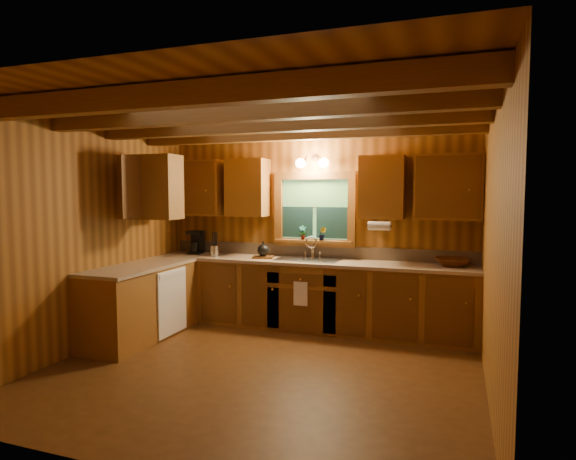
# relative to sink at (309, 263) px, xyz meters

# --- Properties ---
(room) EXTENTS (4.20, 4.20, 4.20)m
(room) POSITION_rel_sink_xyz_m (0.00, -1.60, 0.44)
(room) COLOR #513113
(room) RESTS_ON ground
(ceiling_beams) EXTENTS (4.20, 2.54, 0.18)m
(ceiling_beams) POSITION_rel_sink_xyz_m (0.00, -1.60, 1.63)
(ceiling_beams) COLOR brown
(ceiling_beams) RESTS_ON room
(base_cabinets) EXTENTS (4.20, 2.22, 0.86)m
(base_cabinets) POSITION_rel_sink_xyz_m (-0.49, -0.32, -0.43)
(base_cabinets) COLOR brown
(base_cabinets) RESTS_ON ground
(countertop) EXTENTS (4.20, 2.24, 0.04)m
(countertop) POSITION_rel_sink_xyz_m (-0.48, -0.31, 0.02)
(countertop) COLOR tan
(countertop) RESTS_ON base_cabinets
(backsplash) EXTENTS (4.20, 0.02, 0.16)m
(backsplash) POSITION_rel_sink_xyz_m (0.00, 0.28, 0.12)
(backsplash) COLOR #9E876A
(backsplash) RESTS_ON room
(dishwasher_panel) EXTENTS (0.02, 0.60, 0.80)m
(dishwasher_panel) POSITION_rel_sink_xyz_m (-1.47, -0.92, -0.43)
(dishwasher_panel) COLOR white
(dishwasher_panel) RESTS_ON base_cabinets
(upper_cabinets) EXTENTS (4.19, 1.77, 0.78)m
(upper_cabinets) POSITION_rel_sink_xyz_m (-0.56, -0.18, 0.98)
(upper_cabinets) COLOR brown
(upper_cabinets) RESTS_ON room
(window) EXTENTS (1.12, 0.08, 1.00)m
(window) POSITION_rel_sink_xyz_m (0.00, 0.26, 0.67)
(window) COLOR brown
(window) RESTS_ON room
(window_sill) EXTENTS (1.06, 0.14, 0.04)m
(window_sill) POSITION_rel_sink_xyz_m (0.00, 0.22, 0.26)
(window_sill) COLOR brown
(window_sill) RESTS_ON room
(wall_sconce) EXTENTS (0.45, 0.21, 0.17)m
(wall_sconce) POSITION_rel_sink_xyz_m (0.00, 0.14, 1.31)
(wall_sconce) COLOR black
(wall_sconce) RESTS_ON room
(paper_towel_roll) EXTENTS (0.27, 0.11, 0.11)m
(paper_towel_roll) POSITION_rel_sink_xyz_m (0.92, -0.07, 0.51)
(paper_towel_roll) COLOR white
(paper_towel_roll) RESTS_ON upper_cabinets
(dish_towel) EXTENTS (0.18, 0.01, 0.30)m
(dish_towel) POSITION_rel_sink_xyz_m (0.00, -0.34, -0.34)
(dish_towel) COLOR white
(dish_towel) RESTS_ON base_cabinets
(sink) EXTENTS (0.82, 0.48, 0.43)m
(sink) POSITION_rel_sink_xyz_m (0.00, 0.00, 0.00)
(sink) COLOR silver
(sink) RESTS_ON countertop
(coffee_maker) EXTENTS (0.19, 0.24, 0.33)m
(coffee_maker) POSITION_rel_sink_xyz_m (-1.71, 0.07, 0.21)
(coffee_maker) COLOR black
(coffee_maker) RESTS_ON countertop
(utensil_crock) EXTENTS (0.12, 0.12, 0.34)m
(utensil_crock) POSITION_rel_sink_xyz_m (-1.33, -0.09, 0.13)
(utensil_crock) COLOR silver
(utensil_crock) RESTS_ON countertop
(cutting_board) EXTENTS (0.31, 0.25, 0.02)m
(cutting_board) POSITION_rel_sink_xyz_m (-0.62, -0.04, 0.06)
(cutting_board) COLOR #563212
(cutting_board) RESTS_ON countertop
(teakettle) EXTENTS (0.16, 0.16, 0.20)m
(teakettle) POSITION_rel_sink_xyz_m (-0.62, -0.04, 0.15)
(teakettle) COLOR black
(teakettle) RESTS_ON cutting_board
(wicker_basket) EXTENTS (0.46, 0.46, 0.10)m
(wicker_basket) POSITION_rel_sink_xyz_m (1.77, 0.06, 0.09)
(wicker_basket) COLOR #48230C
(wicker_basket) RESTS_ON countertop
(potted_plant_left) EXTENTS (0.12, 0.10, 0.20)m
(potted_plant_left) POSITION_rel_sink_xyz_m (-0.15, 0.21, 0.38)
(potted_plant_left) COLOR #563212
(potted_plant_left) RESTS_ON window_sill
(potted_plant_right) EXTENTS (0.11, 0.09, 0.18)m
(potted_plant_right) POSITION_rel_sink_xyz_m (0.13, 0.19, 0.38)
(potted_plant_right) COLOR #563212
(potted_plant_right) RESTS_ON window_sill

